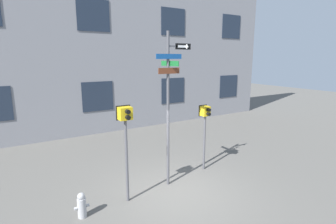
{
  "coord_description": "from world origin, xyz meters",
  "views": [
    {
      "loc": [
        -4.12,
        -6.14,
        4.11
      ],
      "look_at": [
        0.1,
        0.66,
        2.44
      ],
      "focal_mm": 28.0,
      "sensor_mm": 36.0,
      "label": 1
    }
  ],
  "objects": [
    {
      "name": "street_sign_pole",
      "position": [
        0.15,
        0.66,
        2.88
      ],
      "size": [
        1.26,
        0.97,
        4.88
      ],
      "color": "#4C4C51",
      "rests_on": "ground_plane"
    },
    {
      "name": "fire_hydrant",
      "position": [
        -2.78,
        0.29,
        0.33
      ],
      "size": [
        0.39,
        0.23,
        0.69
      ],
      "color": "#A5A5A8",
      "rests_on": "ground_plane"
    },
    {
      "name": "pedestrian_signal_left",
      "position": [
        -1.44,
        0.41,
        2.22
      ],
      "size": [
        0.42,
        0.4,
        2.82
      ],
      "color": "#4C4C51",
      "rests_on": "ground_plane"
    },
    {
      "name": "pedestrian_signal_right",
      "position": [
        1.86,
        0.97,
        1.88
      ],
      "size": [
        0.36,
        0.4,
        2.43
      ],
      "color": "#4C4C51",
      "rests_on": "ground_plane"
    },
    {
      "name": "building_facade",
      "position": [
        -0.0,
        7.97,
        6.21
      ],
      "size": [
        24.0,
        0.63,
        12.41
      ],
      "color": "gray",
      "rests_on": "ground_plane"
    },
    {
      "name": "ground_plane",
      "position": [
        0.0,
        0.0,
        0.0
      ],
      "size": [
        60.0,
        60.0,
        0.0
      ],
      "primitive_type": "plane",
      "color": "#595651"
    }
  ]
}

